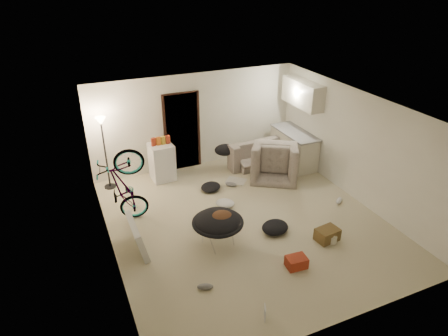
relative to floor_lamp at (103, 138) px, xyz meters
name	(u,v)px	position (x,y,z in m)	size (l,w,h in m)	color
floor	(246,222)	(2.40, -2.65, -1.32)	(5.50, 6.00, 0.02)	beige
ceiling	(249,109)	(2.40, -2.65, 1.20)	(5.50, 6.00, 0.02)	white
wall_back	(196,121)	(2.40, 0.36, -0.06)	(5.50, 0.02, 2.50)	white
wall_front	(345,261)	(2.40, -5.66, -0.06)	(5.50, 0.02, 2.50)	white
wall_left	(106,198)	(-0.36, -2.65, -0.06)	(0.02, 6.00, 2.50)	white
wall_right	(358,147)	(5.16, -2.65, -0.06)	(0.02, 6.00, 2.50)	white
doorway	(182,132)	(2.00, 0.32, -0.29)	(0.85, 0.10, 2.04)	black
door_trim	(182,132)	(2.00, 0.29, -0.29)	(0.97, 0.04, 2.10)	black
floor_lamp	(103,138)	(0.00, 0.00, 0.00)	(0.28, 0.28, 1.81)	black
kitchen_counter	(294,148)	(4.83, -0.65, -0.87)	(0.60, 1.50, 0.88)	beige
counter_top	(295,132)	(4.83, -0.65, -0.41)	(0.64, 1.54, 0.04)	gray
kitchen_uppers	(303,93)	(4.96, -0.65, 0.64)	(0.38, 1.40, 0.65)	beige
sofa	(257,153)	(3.95, -0.20, -1.04)	(1.84, 0.72, 0.54)	#3C443D
armchair	(274,162)	(4.01, -1.04, -0.94)	(1.13, 0.98, 0.73)	#3C443D
bicycle	(126,203)	(0.10, -1.66, -0.84)	(0.62, 1.77, 0.93)	black
book_asset	(265,323)	(1.47, -5.20, -1.30)	(0.18, 0.24, 0.02)	maroon
mini_fridge	(162,162)	(1.31, -0.10, -0.83)	(0.56, 0.56, 0.94)	white
snack_box_0	(154,144)	(1.14, -0.10, -0.31)	(0.10, 0.07, 0.30)	maroon
snack_box_1	(158,143)	(1.26, -0.10, -0.31)	(0.10, 0.07, 0.30)	orange
snack_box_2	(163,142)	(1.38, -0.10, -0.31)	(0.10, 0.07, 0.30)	gold
snack_box_3	(168,141)	(1.50, -0.10, -0.31)	(0.10, 0.07, 0.30)	maroon
saucer_chair	(218,226)	(1.56, -3.13, -0.89)	(0.99, 0.99, 0.70)	silver
hoodie	(221,218)	(1.61, -3.16, -0.69)	(0.48, 0.40, 0.22)	#4C2D1A
sofa_drape	(225,150)	(3.00, -0.20, -0.77)	(0.56, 0.46, 0.28)	black
tv_box	(137,236)	(0.10, -2.68, -0.99)	(0.11, 0.95, 0.63)	silver
drink_case_a	(327,234)	(3.59, -3.87, -1.18)	(0.44, 0.32, 0.25)	brown
drink_case_b	(296,262)	(2.60, -4.30, -1.20)	(0.36, 0.27, 0.21)	maroon
juicer	(333,239)	(3.63, -4.00, -1.22)	(0.16, 0.16, 0.22)	beige
newspaper	(236,181)	(2.97, -0.96, -1.30)	(0.37, 0.49, 0.01)	beige
book_blue	(200,228)	(1.42, -2.50, -1.29)	(0.22, 0.30, 0.03)	#2C4B9F
book_white	(224,227)	(1.88, -2.69, -1.30)	(0.19, 0.25, 0.02)	silver
shoe_0	(173,175)	(1.57, -0.10, -1.26)	(0.27, 0.11, 0.10)	#2C4B9F
shoe_1	(231,184)	(2.74, -1.16, -1.25)	(0.29, 0.12, 0.11)	slate
shoe_3	(205,287)	(0.89, -4.16, -1.26)	(0.28, 0.11, 0.10)	slate
shoe_4	(339,200)	(4.70, -2.84, -1.25)	(0.28, 0.11, 0.10)	white
clothes_lump_a	(275,227)	(2.79, -3.21, -1.21)	(0.58, 0.50, 0.19)	black
clothes_lump_b	(211,187)	(2.22, -1.11, -1.23)	(0.51, 0.44, 0.16)	black
clothes_lump_c	(225,203)	(2.24, -1.92, -1.24)	(0.43, 0.37, 0.13)	silver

